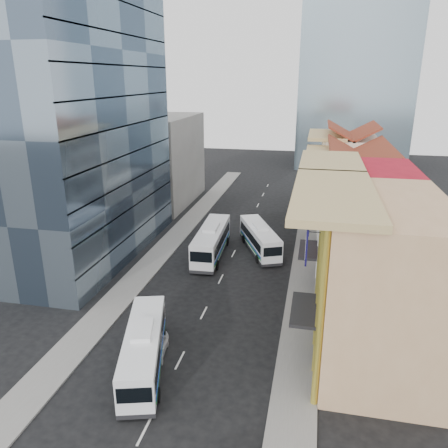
% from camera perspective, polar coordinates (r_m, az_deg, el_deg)
% --- Properties ---
extents(ground, '(200.00, 200.00, 0.00)m').
position_cam_1_polar(ground, '(33.19, -6.33, -18.26)').
color(ground, black).
rests_on(ground, ground).
extents(sidewalk_right, '(3.00, 90.00, 0.15)m').
position_cam_1_polar(sidewalk_right, '(51.04, 10.69, -4.51)').
color(sidewalk_right, slate).
rests_on(sidewalk_right, ground).
extents(sidewalk_left, '(3.00, 90.00, 0.15)m').
position_cam_1_polar(sidewalk_left, '(53.93, -7.67, -3.06)').
color(sidewalk_left, slate).
rests_on(sidewalk_left, ground).
extents(shophouse_tan, '(8.00, 14.00, 12.00)m').
position_cam_1_polar(shophouse_tan, '(33.48, 19.81, -7.01)').
color(shophouse_tan, tan).
rests_on(shophouse_tan, ground).
extents(shophouse_red, '(8.00, 10.00, 12.00)m').
position_cam_1_polar(shophouse_red, '(44.56, 18.00, -0.43)').
color(shophouse_red, '#AB1322').
rests_on(shophouse_red, ground).
extents(shophouse_cream_near, '(8.00, 9.00, 10.00)m').
position_cam_1_polar(shophouse_cream_near, '(53.89, 17.01, 1.80)').
color(shophouse_cream_near, silver).
rests_on(shophouse_cream_near, ground).
extents(shophouse_cream_mid, '(8.00, 9.00, 10.00)m').
position_cam_1_polar(shophouse_cream_mid, '(62.55, 16.42, 4.13)').
color(shophouse_cream_mid, silver).
rests_on(shophouse_cream_mid, ground).
extents(shophouse_cream_far, '(8.00, 12.00, 11.00)m').
position_cam_1_polar(shophouse_cream_far, '(72.66, 15.95, 6.53)').
color(shophouse_cream_far, silver).
rests_on(shophouse_cream_far, ground).
extents(office_tower, '(12.00, 26.00, 30.00)m').
position_cam_1_polar(office_tower, '(51.33, -18.75, 12.25)').
color(office_tower, '#3B4B5E').
rests_on(office_tower, ground).
extents(office_block_far, '(10.00, 18.00, 14.00)m').
position_cam_1_polar(office_block_far, '(72.67, -8.26, 8.26)').
color(office_block_far, gray).
rests_on(office_block_far, ground).
extents(bus_left_near, '(5.25, 10.76, 3.36)m').
position_cam_1_polar(bus_left_near, '(32.57, -10.44, -15.65)').
color(bus_left_near, white).
rests_on(bus_left_near, ground).
extents(bus_left_far, '(3.24, 11.63, 3.69)m').
position_cam_1_polar(bus_left_far, '(50.67, -1.65, -2.19)').
color(bus_left_far, silver).
rests_on(bus_left_far, ground).
extents(bus_right, '(6.37, 10.52, 3.34)m').
position_cam_1_polar(bus_right, '(52.19, 4.69, -1.82)').
color(bus_right, white).
rests_on(bus_right, ground).
extents(sedan_left, '(2.03, 3.88, 1.26)m').
position_cam_1_polar(sedan_left, '(34.39, -8.87, -15.63)').
color(sedan_left, white).
rests_on(sedan_left, ground).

